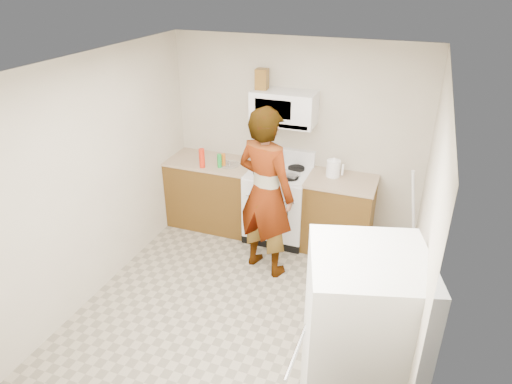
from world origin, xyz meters
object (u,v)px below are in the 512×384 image
at_px(person, 266,193).
at_px(kettle, 333,168).
at_px(gas_range, 279,203).
at_px(saucepan, 273,158).
at_px(fridge, 357,363).
at_px(microwave, 284,108).

height_order(person, kettle, person).
height_order(gas_range, saucepan, gas_range).
xyz_separation_m(fridge, kettle, (-0.74, 2.73, 0.19)).
relative_size(person, fridge, 1.15).
relative_size(gas_range, microwave, 1.49).
distance_m(fridge, saucepan, 3.22).
distance_m(gas_range, microwave, 1.22).
xyz_separation_m(gas_range, saucepan, (-0.14, 0.18, 0.53)).
relative_size(fridge, saucepan, 7.63).
height_order(microwave, kettle, microwave).
bearing_deg(saucepan, person, -76.76).
relative_size(gas_range, fridge, 0.66).
bearing_deg(microwave, saucepan, 160.83).
distance_m(microwave, fridge, 3.22).
bearing_deg(fridge, gas_range, 102.04).
distance_m(person, saucepan, 0.93).
bearing_deg(kettle, saucepan, 161.46).
distance_m(fridge, kettle, 2.83).
height_order(person, fridge, person).
bearing_deg(saucepan, microwave, -19.17).
distance_m(person, kettle, 1.00).
distance_m(gas_range, person, 0.88).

